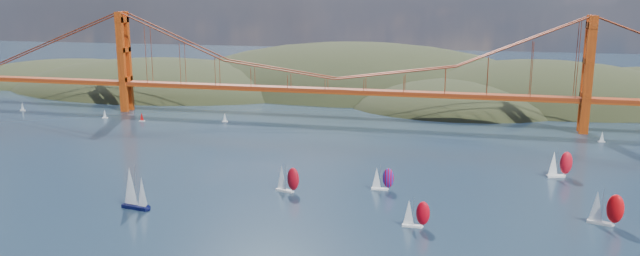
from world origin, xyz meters
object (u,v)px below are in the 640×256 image
object	(u,v)px
racer_3	(559,164)
racer_0	(287,178)
racer_1	(415,213)
racer_2	(605,208)
sloop_navy	(134,189)
racer_rwb	(382,178)

from	to	relation	value
racer_3	racer_0	bearing A→B (deg)	-176.77
racer_0	racer_3	distance (m)	98.78
racer_1	racer_2	distance (m)	54.62
sloop_navy	racer_0	size ratio (longest dim) A/B	1.45
racer_0	racer_2	bearing A→B (deg)	10.58
racer_0	sloop_navy	bearing A→B (deg)	-132.04
racer_1	racer_3	xyz separation A→B (m)	(46.17, 61.51, 0.83)
sloop_navy	racer_3	size ratio (longest dim) A/B	1.35
racer_1	racer_rwb	xyz separation A→B (m)	(-13.90, 31.78, -0.10)
racer_1	racer_rwb	bearing A→B (deg)	114.20
sloop_navy	racer_rwb	world-z (taller)	sloop_navy
racer_2	racer_0	bearing A→B (deg)	-165.91
racer_3	racer_1	bearing A→B (deg)	-147.13
racer_1	racer_2	xyz separation A→B (m)	(52.65, 14.49, 0.95)
sloop_navy	racer_2	xyz separation A→B (m)	(138.30, 18.94, -1.20)
sloop_navy	racer_rwb	size ratio (longest dim) A/B	1.65
racer_2	racer_rwb	size ratio (longest dim) A/B	1.25
sloop_navy	racer_3	distance (m)	147.40
racer_2	racer_rwb	distance (m)	68.77
racer_3	racer_rwb	bearing A→B (deg)	-173.91
racer_0	racer_rwb	world-z (taller)	racer_0
racer_0	racer_1	bearing A→B (deg)	-11.42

